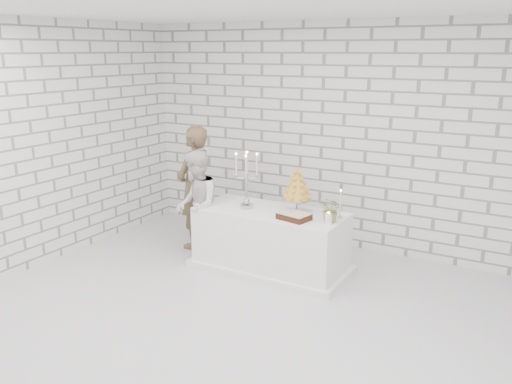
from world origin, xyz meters
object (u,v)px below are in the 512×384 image
bride (197,206)px  croquembouche (297,190)px  cake_table (271,240)px  groom (195,187)px  candelabra (247,180)px

bride → croquembouche: 1.34m
cake_table → groom: size_ratio=1.08×
bride → croquembouche: bride is taller
candelabra → bride: bearing=-168.1°
cake_table → groom: groom is taller
croquembouche → cake_table: bearing=-162.1°
groom → croquembouche: 1.59m
candelabra → groom: bearing=165.8°
groom → croquembouche: groom is taller
groom → croquembouche: bearing=84.4°
cake_table → candelabra: 0.79m
cake_table → bride: 1.04m
candelabra → croquembouche: (0.61, 0.13, -0.08)m
bride → candelabra: 0.77m
cake_table → bride: (-0.97, -0.17, 0.34)m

